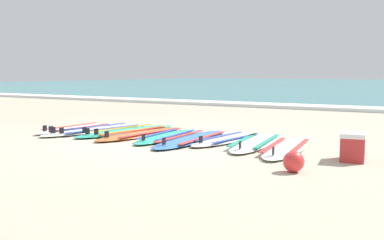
{
  "coord_description": "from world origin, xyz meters",
  "views": [
    {
      "loc": [
        4.49,
        -6.43,
        1.17
      ],
      "look_at": [
        -0.07,
        1.12,
        0.25
      ],
      "focal_mm": 42.65,
      "sensor_mm": 36.0,
      "label": 1
    }
  ],
  "objects": [
    {
      "name": "surfboard_4",
      "position": [
        -0.06,
        0.24,
        0.04
      ],
      "size": [
        0.75,
        2.12,
        0.18
      ],
      "color": "#2DB793",
      "rests_on": "ground"
    },
    {
      "name": "beach_ball",
      "position": [
        2.78,
        -1.29,
        0.13
      ],
      "size": [
        0.25,
        0.25,
        0.25
      ],
      "primitive_type": "sphere",
      "color": "red",
      "rests_on": "ground"
    },
    {
      "name": "surfboard_5",
      "position": [
        0.48,
        0.2,
        0.04
      ],
      "size": [
        0.8,
        2.48,
        0.18
      ],
      "color": "#3875CC",
      "rests_on": "ground"
    },
    {
      "name": "surfboard_7",
      "position": [
        1.58,
        0.39,
        0.04
      ],
      "size": [
        0.9,
        2.3,
        0.18
      ],
      "color": "white",
      "rests_on": "ground"
    },
    {
      "name": "surfboard_0",
      "position": [
        -2.28,
        0.23,
        0.04
      ],
      "size": [
        0.55,
        2.07,
        0.18
      ],
      "color": "white",
      "rests_on": "ground"
    },
    {
      "name": "wave_foam_strip",
      "position": [
        0.0,
        8.19,
        0.06
      ],
      "size": [
        80.0,
        1.15,
        0.11
      ],
      "primitive_type": "cube",
      "color": "white",
      "rests_on": "ground"
    },
    {
      "name": "surfboard_8",
      "position": [
        2.19,
        0.12,
        0.04
      ],
      "size": [
        0.84,
        2.2,
        0.18
      ],
      "color": "white",
      "rests_on": "ground"
    },
    {
      "name": "surfboard_3",
      "position": [
        -0.64,
        0.28,
        0.04
      ],
      "size": [
        0.77,
        2.35,
        0.18
      ],
      "color": "orange",
      "rests_on": "ground"
    },
    {
      "name": "cooler_box",
      "position": [
        3.22,
        -0.19,
        0.19
      ],
      "size": [
        0.38,
        0.5,
        0.38
      ],
      "color": "red",
      "rests_on": "ground"
    },
    {
      "name": "ground_plane",
      "position": [
        0.0,
        0.0,
        0.0
      ],
      "size": [
        80.0,
        80.0,
        0.0
      ],
      "primitive_type": "plane",
      "color": "#B7AD93"
    },
    {
      "name": "surfboard_2",
      "position": [
        -1.15,
        0.47,
        0.04
      ],
      "size": [
        0.98,
        2.53,
        0.18
      ],
      "color": "#2DB793",
      "rests_on": "ground"
    },
    {
      "name": "surfboard_1",
      "position": [
        -1.77,
        0.29,
        0.04
      ],
      "size": [
        1.05,
        2.61,
        0.18
      ],
      "color": "silver",
      "rests_on": "ground"
    },
    {
      "name": "surfboard_6",
      "position": [
        1.04,
        0.47,
        0.04
      ],
      "size": [
        0.73,
        2.02,
        0.18
      ],
      "color": "white",
      "rests_on": "ground"
    }
  ]
}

